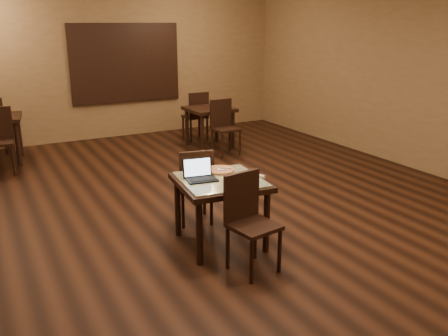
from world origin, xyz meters
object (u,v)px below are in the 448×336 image
chair_main_near (248,216)px  chair_main_far (195,182)px  other_table_a (209,114)px  other_table_a_chair_near (224,124)px  pizza_pan (220,171)px  laptop (200,174)px  tiled_table (220,188)px  other_table_a_chair_far (197,113)px

chair_main_near → chair_main_far: chair_main_near is taller
other_table_a → other_table_a_chair_near: bearing=-91.4°
other_table_a → pizza_pan: bearing=-116.2°
chair_main_far → other_table_a_chair_near: size_ratio=0.94×
other_table_a_chair_near → laptop: bearing=-123.5°
tiled_table → chair_main_far: chair_main_far is taller
chair_main_far → pizza_pan: 0.46m
laptop → tiled_table: bearing=-17.8°
tiled_table → other_table_a_chair_far: other_table_a_chair_far is taller
other_table_a → other_table_a_chair_far: 0.60m
chair_main_far → other_table_a_chair_near: 3.26m
tiled_table → other_table_a_chair_far: size_ratio=1.00×
chair_main_far → laptop: laptop is taller
laptop → other_table_a_chair_near: bearing=66.9°
other_table_a → chair_main_near: bearing=-113.4°
chair_main_near → other_table_a_chair_far: size_ratio=0.97×
pizza_pan → other_table_a_chair_near: other_table_a_chair_near is taller
chair_main_near → other_table_a_chair_far: bearing=61.0°
pizza_pan → other_table_a_chair_far: (1.71, 4.26, -0.19)m
chair_main_near → laptop: bearing=95.4°
laptop → other_table_a_chair_far: other_table_a_chair_far is taller
laptop → other_table_a: laptop is taller
other_table_a_chair_far → chair_main_near: bearing=69.0°
laptop → other_table_a_chair_near: other_table_a_chair_near is taller
chair_main_far → laptop: size_ratio=2.69×
other_table_a_chair_near → other_table_a_chair_far: 1.19m
tiled_table → pizza_pan: pizza_pan is taller
laptop → other_table_a_chair_far: (2.03, 4.40, -0.25)m
chair_main_near → other_table_a_chair_far: other_table_a_chair_far is taller
laptop → chair_main_far: bearing=79.7°
other_table_a_chair_far → chair_main_far: bearing=63.3°
laptop → pizza_pan: (0.32, 0.14, -0.05)m
chair_main_near → other_table_a: chair_main_near is taller
pizza_pan → other_table_a_chair_near: (1.70, 3.07, -0.19)m
other_table_a_chair_near → other_table_a_chair_far: size_ratio=1.00×
other_table_a → other_table_a_chair_near: size_ratio=0.84×
chair_main_near → pizza_pan: 0.89m
pizza_pan → other_table_a_chair_far: 4.59m
chair_main_near → other_table_a: 4.88m
chair_main_near → other_table_a_chair_near: bearing=55.7°
tiled_table → laptop: size_ratio=2.87×
chair_main_far → other_table_a: 3.77m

